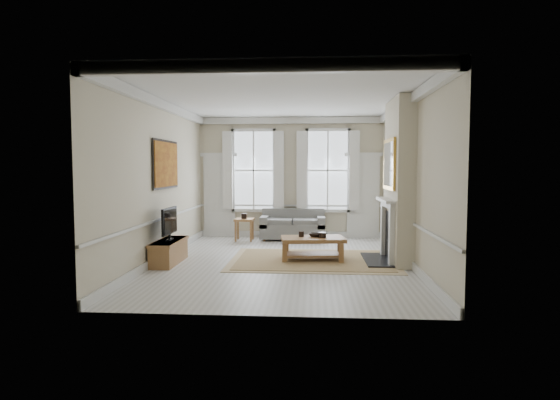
# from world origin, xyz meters

# --- Properties ---
(floor) EXTENTS (7.20, 7.20, 0.00)m
(floor) POSITION_xyz_m (0.00, 0.00, 0.00)
(floor) COLOR #B7B5AD
(floor) RESTS_ON ground
(ceiling) EXTENTS (7.20, 7.20, 0.00)m
(ceiling) POSITION_xyz_m (0.00, 0.00, 3.40)
(ceiling) COLOR white
(ceiling) RESTS_ON back_wall
(back_wall) EXTENTS (5.20, 0.00, 5.20)m
(back_wall) POSITION_xyz_m (0.00, 3.60, 1.70)
(back_wall) COLOR beige
(back_wall) RESTS_ON floor
(left_wall) EXTENTS (0.00, 7.20, 7.20)m
(left_wall) POSITION_xyz_m (-2.60, 0.00, 1.70)
(left_wall) COLOR beige
(left_wall) RESTS_ON floor
(right_wall) EXTENTS (0.00, 7.20, 7.20)m
(right_wall) POSITION_xyz_m (2.60, 0.00, 1.70)
(right_wall) COLOR beige
(right_wall) RESTS_ON floor
(window_left) EXTENTS (1.26, 0.20, 2.20)m
(window_left) POSITION_xyz_m (-1.05, 3.55, 1.90)
(window_left) COLOR #B2BCC6
(window_left) RESTS_ON back_wall
(window_right) EXTENTS (1.26, 0.20, 2.20)m
(window_right) POSITION_xyz_m (1.05, 3.55, 1.90)
(window_right) COLOR #B2BCC6
(window_right) RESTS_ON back_wall
(door_left) EXTENTS (0.90, 0.08, 2.30)m
(door_left) POSITION_xyz_m (-2.05, 3.56, 1.15)
(door_left) COLOR silver
(door_left) RESTS_ON floor
(door_right) EXTENTS (0.90, 0.08, 2.30)m
(door_right) POSITION_xyz_m (2.05, 3.56, 1.15)
(door_right) COLOR silver
(door_right) RESTS_ON floor
(painting) EXTENTS (0.05, 1.66, 1.06)m
(painting) POSITION_xyz_m (-2.56, 0.30, 2.05)
(painting) COLOR #BA7B20
(painting) RESTS_ON left_wall
(chimney_breast) EXTENTS (0.35, 1.70, 3.38)m
(chimney_breast) POSITION_xyz_m (2.43, 0.20, 1.70)
(chimney_breast) COLOR beige
(chimney_breast) RESTS_ON floor
(hearth) EXTENTS (0.55, 1.50, 0.05)m
(hearth) POSITION_xyz_m (2.00, 0.20, 0.03)
(hearth) COLOR black
(hearth) RESTS_ON floor
(fireplace) EXTENTS (0.21, 1.45, 1.33)m
(fireplace) POSITION_xyz_m (2.20, 0.20, 0.73)
(fireplace) COLOR silver
(fireplace) RESTS_ON floor
(mirror) EXTENTS (0.06, 1.26, 1.06)m
(mirror) POSITION_xyz_m (2.21, 0.20, 2.05)
(mirror) COLOR gold
(mirror) RESTS_ON chimney_breast
(sofa) EXTENTS (1.75, 0.85, 0.84)m
(sofa) POSITION_xyz_m (0.09, 3.11, 0.35)
(sofa) COLOR slate
(sofa) RESTS_ON floor
(side_table) EXTENTS (0.51, 0.51, 0.60)m
(side_table) POSITION_xyz_m (-1.22, 2.81, 0.49)
(side_table) COLOR brown
(side_table) RESTS_ON floor
(rug) EXTENTS (3.50, 2.60, 0.02)m
(rug) POSITION_xyz_m (0.64, 0.21, 0.01)
(rug) COLOR olive
(rug) RESTS_ON floor
(coffee_table) EXTENTS (1.42, 0.93, 0.50)m
(coffee_table) POSITION_xyz_m (0.64, 0.21, 0.42)
(coffee_table) COLOR brown
(coffee_table) RESTS_ON rug
(ceramic_pot_a) EXTENTS (0.12, 0.12, 0.12)m
(ceramic_pot_a) POSITION_xyz_m (0.39, 0.26, 0.56)
(ceramic_pot_a) COLOR black
(ceramic_pot_a) RESTS_ON coffee_table
(ceramic_pot_b) EXTENTS (0.16, 0.16, 0.11)m
(ceramic_pot_b) POSITION_xyz_m (0.84, 0.16, 0.56)
(ceramic_pot_b) COLOR black
(ceramic_pot_b) RESTS_ON coffee_table
(bowl) EXTENTS (0.38, 0.38, 0.07)m
(bowl) POSITION_xyz_m (0.69, 0.31, 0.53)
(bowl) COLOR black
(bowl) RESTS_ON coffee_table
(tv_stand) EXTENTS (0.43, 1.34, 0.48)m
(tv_stand) POSITION_xyz_m (-2.34, -0.29, 0.24)
(tv_stand) COLOR brown
(tv_stand) RESTS_ON floor
(tv) EXTENTS (0.08, 0.90, 0.68)m
(tv) POSITION_xyz_m (-2.32, -0.29, 0.87)
(tv) COLOR black
(tv) RESTS_ON tv_stand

